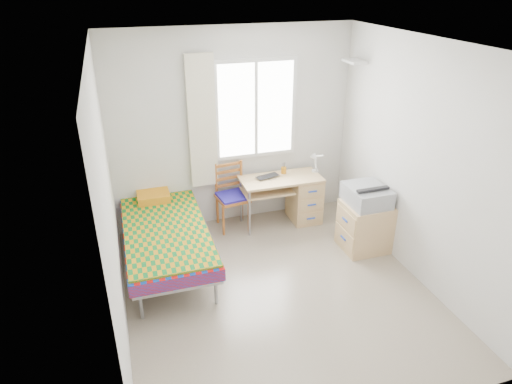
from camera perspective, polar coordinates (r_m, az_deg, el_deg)
floor at (r=5.13m, az=2.65°, el=-12.20°), size 3.50×3.50×0.00m
ceiling at (r=4.08m, az=3.43°, el=17.92°), size 3.50×3.50×0.00m
wall_back at (r=6.01m, az=-2.85°, el=7.79°), size 3.20×0.00×3.20m
wall_left at (r=4.21m, az=-17.89°, el=-1.71°), size 0.00×3.50×3.50m
wall_right at (r=5.19m, az=19.83°, el=3.27°), size 0.00×3.50×3.50m
window at (r=5.99m, az=-0.02°, el=10.28°), size 1.10×0.04×1.30m
curtain at (r=5.81m, az=-6.75°, el=8.56°), size 0.35×0.05×1.70m
floating_shelf at (r=6.03m, az=12.24°, el=15.67°), size 0.20×0.32×0.03m
bed at (r=5.49m, az=-11.37°, el=-4.56°), size 0.96×2.03×0.88m
desk at (r=6.32m, az=5.48°, el=-0.47°), size 1.09×0.51×0.68m
chair at (r=6.10m, az=-3.02°, el=0.01°), size 0.44×0.44×0.90m
cabinet at (r=5.84m, az=13.47°, el=-4.18°), size 0.57×0.50×0.62m
printer at (r=5.66m, az=13.68°, el=-0.34°), size 0.46×0.53×0.23m
laptop at (r=6.05m, az=1.70°, el=1.77°), size 0.36×0.28×0.03m
pen_cup at (r=6.22m, az=3.48°, el=2.72°), size 0.09×0.09×0.09m
task_lamp at (r=6.13m, az=7.42°, el=3.91°), size 0.21×0.30×0.34m
book at (r=6.09m, az=1.67°, el=0.90°), size 0.20×0.23×0.01m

